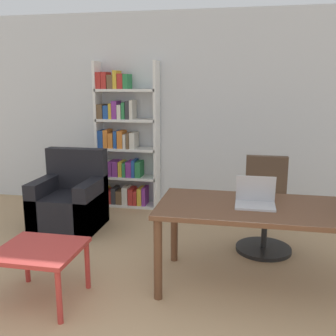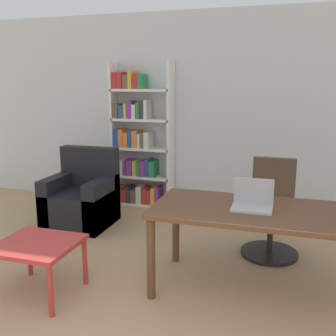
% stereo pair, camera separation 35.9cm
% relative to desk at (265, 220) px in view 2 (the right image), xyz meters
% --- Properties ---
extents(wall_back, '(8.00, 0.06, 2.70)m').
position_rel_desk_xyz_m(wall_back, '(-0.80, 2.21, 0.70)').
color(wall_back, silver).
rests_on(wall_back, ground_plane).
extents(desk, '(1.85, 0.85, 0.74)m').
position_rel_desk_xyz_m(desk, '(0.00, 0.00, 0.00)').
color(desk, brown).
rests_on(desk, ground_plane).
extents(laptop, '(0.33, 0.24, 0.25)m').
position_rel_desk_xyz_m(laptop, '(-0.11, 0.00, 0.14)').
color(laptop, '#B2B2B7').
rests_on(laptop, desk).
extents(office_chair, '(0.58, 0.58, 0.99)m').
position_rel_desk_xyz_m(office_chair, '(0.03, 0.85, -0.23)').
color(office_chair, black).
rests_on(office_chair, ground_plane).
extents(side_table_blue, '(0.64, 0.60, 0.46)m').
position_rel_desk_xyz_m(side_table_blue, '(-1.79, -0.58, -0.25)').
color(side_table_blue, '#B2332D').
rests_on(side_table_blue, ground_plane).
extents(armchair, '(0.76, 0.73, 0.95)m').
position_rel_desk_xyz_m(armchair, '(-2.29, 1.05, -0.34)').
color(armchair, black).
rests_on(armchair, ground_plane).
extents(bookshelf, '(0.88, 0.28, 2.04)m').
position_rel_desk_xyz_m(bookshelf, '(-1.91, 2.02, 0.25)').
color(bookshelf, white).
rests_on(bookshelf, ground_plane).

